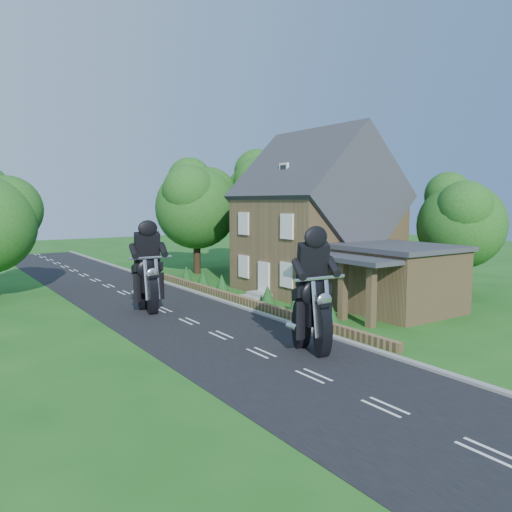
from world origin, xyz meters
TOP-DOWN VIEW (x-y plane):
  - ground at (0.00, 0.00)m, footprint 120.00×120.00m
  - road at (0.00, 0.00)m, footprint 7.00×80.00m
  - kerb at (3.65, 0.00)m, footprint 0.30×80.00m
  - garden_wall at (4.30, 5.00)m, footprint 0.30×22.00m
  - house at (10.49, 6.00)m, footprint 9.54×8.64m
  - annex at (9.87, -0.80)m, footprint 7.05×5.94m
  - tree_annex_side at (17.13, 0.10)m, footprint 5.64×5.20m
  - tree_house_right at (16.65, 8.62)m, footprint 6.51×6.00m
  - tree_behind_house at (14.18, 16.14)m, footprint 7.81×7.20m
  - tree_behind_left at (8.16, 17.13)m, footprint 6.94×6.40m
  - shrub_a at (5.30, -1.00)m, footprint 0.90×0.90m
  - shrub_b at (5.30, 1.50)m, footprint 0.90×0.90m
  - shrub_c at (5.30, 4.00)m, footprint 0.90×0.90m
  - shrub_d at (5.30, 9.00)m, footprint 0.90×0.90m
  - shrub_e at (5.30, 11.50)m, footprint 0.90×0.90m
  - shrub_f at (5.30, 14.00)m, footprint 0.90×0.90m
  - motorcycle_lead at (1.60, -4.03)m, footprint 0.49×1.56m
  - motorcycle_follow at (-0.83, 5.95)m, footprint 0.43×1.53m

SIDE VIEW (x-z plane):
  - ground at x=0.00m, z-range 0.00..0.00m
  - road at x=0.00m, z-range 0.00..0.02m
  - kerb at x=3.65m, z-range 0.00..0.12m
  - garden_wall at x=4.30m, z-range 0.00..0.40m
  - shrub_a at x=5.30m, z-range 0.00..1.10m
  - shrub_b at x=5.30m, z-range 0.00..1.10m
  - shrub_c at x=5.30m, z-range 0.00..1.10m
  - shrub_d at x=5.30m, z-range 0.00..1.10m
  - shrub_e at x=5.30m, z-range 0.00..1.10m
  - shrub_f at x=5.30m, z-range 0.00..1.10m
  - motorcycle_follow at x=-0.83m, z-range 0.00..1.41m
  - motorcycle_lead at x=1.60m, z-range 0.00..1.43m
  - annex at x=9.87m, z-range 0.05..3.49m
  - house at x=10.49m, z-range -0.78..9.46m
  - tree_annex_side at x=17.13m, z-range 0.95..8.43m
  - tree_house_right at x=16.65m, z-range 0.99..9.39m
  - tree_behind_left at x=8.16m, z-range 1.15..10.31m
  - tree_behind_house at x=14.18m, z-range 1.19..11.27m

